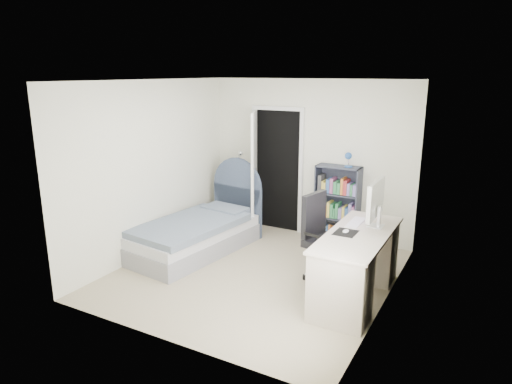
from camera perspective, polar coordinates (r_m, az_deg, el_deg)
The scene contains 8 objects.
room_shell at distance 5.76m, azimuth -0.13°, elevation 1.24°, with size 3.50×3.70×2.60m.
door at distance 7.45m, azimuth 0.81°, elevation 2.68°, with size 0.92×0.77×2.06m.
bed at distance 6.88m, azimuth -7.11°, elevation -4.97°, with size 1.20×2.16×1.27m.
nightstand at distance 7.71m, azimuth -2.68°, elevation -2.17°, with size 0.36×0.36×0.54m.
floor_lamp at distance 7.68m, azimuth -2.02°, elevation -0.67°, with size 0.19×0.19×1.35m.
bookcase at distance 7.19m, azimuth 10.16°, elevation -1.91°, with size 0.68×0.29×1.44m.
desk at distance 5.51m, azimuth 12.53°, elevation -8.61°, with size 0.67×1.67×1.37m.
office_chair at distance 5.86m, azimuth 8.27°, elevation -5.14°, with size 0.61×0.63×1.13m.
Camera 1 is at (2.70, -4.91, 2.60)m, focal length 32.00 mm.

